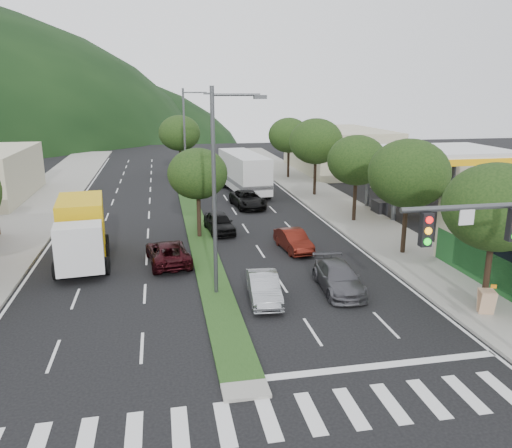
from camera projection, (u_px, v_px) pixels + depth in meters
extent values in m
plane|color=black|center=(243.00, 384.00, 17.20)|extent=(160.00, 160.00, 0.00)
cube|color=gray|center=(337.00, 206.00, 43.18)|extent=(5.00, 90.00, 0.15)
cube|color=gray|center=(23.00, 220.00, 38.48)|extent=(6.00, 90.00, 0.15)
cube|color=#1C3A15|center=(190.00, 205.00, 43.72)|extent=(1.60, 56.00, 0.12)
cube|color=silver|center=(254.00, 420.00, 15.30)|extent=(19.00, 2.20, 0.01)
cylinder|color=#47494C|center=(490.00, 206.00, 15.54)|extent=(6.00, 0.18, 0.18)
cube|color=black|center=(426.00, 230.00, 15.15)|extent=(0.35, 0.25, 1.05)
cube|color=silver|center=(429.00, 152.00, 40.26)|extent=(12.00, 8.00, 0.50)
cube|color=#FDB20D|center=(429.00, 156.00, 40.35)|extent=(12.20, 8.20, 0.50)
cylinder|color=#47494C|center=(395.00, 192.00, 37.85)|extent=(0.36, 0.36, 4.60)
cylinder|color=#47494C|center=(489.00, 188.00, 39.33)|extent=(0.36, 0.36, 4.60)
cylinder|color=#47494C|center=(368.00, 181.00, 42.59)|extent=(0.36, 0.36, 4.60)
cylinder|color=#47494C|center=(453.00, 178.00, 44.07)|extent=(0.36, 0.36, 4.60)
cube|color=black|center=(379.00, 207.00, 40.68)|extent=(0.80, 1.60, 1.10)
cube|color=black|center=(468.00, 203.00, 42.15)|extent=(0.80, 1.60, 1.10)
cube|color=beige|center=(339.00, 150.00, 61.83)|extent=(10.00, 16.00, 5.20)
cylinder|color=black|center=(488.00, 268.00, 22.69)|extent=(0.28, 0.28, 3.64)
ellipsoid|color=black|center=(496.00, 207.00, 21.95)|extent=(4.60, 4.60, 3.91)
cylinder|color=black|center=(405.00, 222.00, 30.25)|extent=(0.28, 0.28, 3.81)
ellipsoid|color=black|center=(409.00, 173.00, 29.48)|extent=(4.80, 4.80, 4.08)
cylinder|color=black|center=(355.00, 197.00, 37.87)|extent=(0.28, 0.28, 3.58)
ellipsoid|color=black|center=(357.00, 160.00, 37.14)|extent=(4.40, 4.40, 3.74)
cylinder|color=black|center=(315.00, 174.00, 47.30)|extent=(0.28, 0.28, 3.92)
ellipsoid|color=black|center=(316.00, 141.00, 46.50)|extent=(5.00, 5.00, 4.25)
cylinder|color=black|center=(288.00, 161.00, 56.81)|extent=(0.28, 0.28, 3.70)
ellipsoid|color=black|center=(289.00, 135.00, 56.06)|extent=(4.60, 4.60, 3.91)
cylinder|color=black|center=(199.00, 212.00, 33.79)|extent=(0.28, 0.28, 3.36)
ellipsoid|color=black|center=(198.00, 174.00, 33.11)|extent=(4.00, 4.00, 3.40)
cylinder|color=black|center=(181.00, 159.00, 58.38)|extent=(0.28, 0.28, 3.81)
ellipsoid|color=black|center=(180.00, 133.00, 57.60)|extent=(4.80, 4.80, 4.08)
cylinder|color=#47494C|center=(214.00, 196.00, 23.48)|extent=(0.20, 0.20, 10.00)
cylinder|color=#47494C|center=(236.00, 95.00, 22.49)|extent=(2.20, 0.12, 0.12)
cube|color=#47494C|center=(260.00, 97.00, 22.72)|extent=(0.60, 0.25, 0.18)
cylinder|color=#47494C|center=(185.00, 143.00, 47.18)|extent=(0.20, 0.20, 10.00)
cylinder|color=#47494C|center=(195.00, 92.00, 46.19)|extent=(2.20, 0.12, 0.12)
cube|color=#47494C|center=(207.00, 94.00, 46.42)|extent=(0.60, 0.25, 0.18)
imported|color=#95979C|center=(264.00, 288.00, 23.86)|extent=(1.70, 4.07, 1.31)
imported|color=black|center=(168.00, 252.00, 29.01)|extent=(2.79, 5.05, 1.34)
imported|color=black|center=(219.00, 223.00, 35.36)|extent=(2.14, 4.36, 1.43)
imported|color=#4B4A4F|center=(338.00, 278.00, 25.11)|extent=(2.15, 4.73, 1.34)
imported|color=#4E140D|center=(294.00, 240.00, 31.39)|extent=(1.78, 4.08, 1.31)
imported|color=black|center=(248.00, 199.00, 42.95)|extent=(2.78, 5.25, 1.40)
cube|color=silver|center=(79.00, 248.00, 26.19)|extent=(2.58, 2.00, 2.55)
cube|color=gold|center=(82.00, 226.00, 29.95)|extent=(2.99, 4.88, 3.43)
cube|color=black|center=(84.00, 253.00, 29.49)|extent=(2.84, 6.61, 0.33)
cylinder|color=black|center=(106.00, 266.00, 27.30)|extent=(0.43, 1.02, 1.00)
cylinder|color=black|center=(57.00, 270.00, 26.59)|extent=(0.43, 1.02, 1.00)
cylinder|color=black|center=(106.00, 253.00, 29.53)|extent=(0.43, 1.02, 1.00)
cylinder|color=black|center=(60.00, 257.00, 28.82)|extent=(0.43, 1.02, 1.00)
cylinder|color=black|center=(106.00, 242.00, 31.56)|extent=(0.43, 1.02, 1.00)
cylinder|color=black|center=(63.00, 246.00, 30.85)|extent=(0.43, 1.02, 1.00)
cube|color=silver|center=(244.00, 171.00, 48.81)|extent=(3.72, 10.28, 3.35)
cube|color=#5D5D61|center=(244.00, 179.00, 49.03)|extent=(3.78, 10.28, 0.39)
cylinder|color=black|center=(221.00, 181.00, 52.60)|extent=(0.48, 1.04, 1.01)
cylinder|color=black|center=(247.00, 180.00, 53.36)|extent=(0.48, 1.04, 1.01)
cylinder|color=black|center=(224.00, 183.00, 51.48)|extent=(0.48, 1.04, 1.01)
cylinder|color=black|center=(250.00, 182.00, 52.24)|extent=(0.48, 1.04, 1.01)
cylinder|color=black|center=(239.00, 195.00, 45.51)|extent=(0.48, 1.04, 1.01)
cylinder|color=black|center=(268.00, 194.00, 46.27)|extent=(0.48, 1.04, 1.01)
cube|color=tan|center=(488.00, 304.00, 21.94)|extent=(0.70, 0.45, 1.07)
cube|color=tan|center=(485.00, 300.00, 22.39)|extent=(0.70, 0.45, 1.07)
cube|color=tan|center=(488.00, 291.00, 22.03)|extent=(0.78, 0.70, 0.04)
cube|color=orange|center=(494.00, 286.00, 21.68)|extent=(0.23, 0.09, 0.17)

